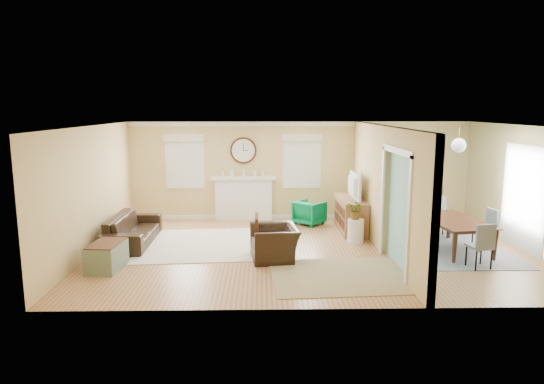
# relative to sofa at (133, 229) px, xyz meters

# --- Properties ---
(floor) EXTENTS (9.00, 9.00, 0.00)m
(floor) POSITION_rel_sofa_xyz_m (3.86, -0.65, -0.32)
(floor) COLOR #916037
(floor) RESTS_ON ground
(wall_back) EXTENTS (9.00, 0.02, 2.60)m
(wall_back) POSITION_rel_sofa_xyz_m (3.86, 2.35, 0.98)
(wall_back) COLOR tan
(wall_back) RESTS_ON ground
(wall_front) EXTENTS (9.00, 0.02, 2.60)m
(wall_front) POSITION_rel_sofa_xyz_m (3.86, -3.65, 0.98)
(wall_front) COLOR tan
(wall_front) RESTS_ON ground
(wall_left) EXTENTS (0.02, 6.00, 2.60)m
(wall_left) POSITION_rel_sofa_xyz_m (-0.64, -0.65, 0.98)
(wall_left) COLOR tan
(wall_left) RESTS_ON ground
(wall_right) EXTENTS (0.02, 6.00, 2.60)m
(wall_right) POSITION_rel_sofa_xyz_m (8.36, -0.65, 0.98)
(wall_right) COLOR tan
(wall_right) RESTS_ON ground
(ceiling) EXTENTS (9.00, 6.00, 0.02)m
(ceiling) POSITION_rel_sofa_xyz_m (3.86, -0.65, 2.28)
(ceiling) COLOR white
(ceiling) RESTS_ON wall_back
(partition) EXTENTS (0.17, 6.00, 2.60)m
(partition) POSITION_rel_sofa_xyz_m (5.37, -0.36, 1.04)
(partition) COLOR tan
(partition) RESTS_ON ground
(fireplace) EXTENTS (1.70, 0.30, 1.17)m
(fireplace) POSITION_rel_sofa_xyz_m (2.36, 2.23, 0.28)
(fireplace) COLOR white
(fireplace) RESTS_ON ground
(wall_clock) EXTENTS (0.70, 0.07, 0.70)m
(wall_clock) POSITION_rel_sofa_xyz_m (2.36, 2.32, 1.53)
(wall_clock) COLOR #462111
(wall_clock) RESTS_ON wall_back
(window_left) EXTENTS (1.05, 0.13, 1.42)m
(window_left) POSITION_rel_sofa_xyz_m (0.81, 2.31, 1.34)
(window_left) COLOR white
(window_left) RESTS_ON wall_back
(window_right) EXTENTS (1.05, 0.13, 1.42)m
(window_right) POSITION_rel_sofa_xyz_m (3.91, 2.31, 1.34)
(window_right) COLOR white
(window_right) RESTS_ON wall_back
(french_doors) EXTENTS (0.06, 1.70, 2.20)m
(french_doors) POSITION_rel_sofa_xyz_m (8.32, -0.65, 0.78)
(french_doors) COLOR white
(french_doors) RESTS_ON ground
(pendant) EXTENTS (0.30, 0.30, 0.55)m
(pendant) POSITION_rel_sofa_xyz_m (6.86, -0.65, 1.88)
(pendant) COLOR gold
(pendant) RESTS_ON ceiling
(rug_cream) EXTENTS (3.21, 2.84, 0.02)m
(rug_cream) POSITION_rel_sofa_xyz_m (1.68, -0.14, -0.31)
(rug_cream) COLOR beige
(rug_cream) RESTS_ON floor
(rug_jute) EXTENTS (2.51, 2.11, 0.01)m
(rug_jute) POSITION_rel_sofa_xyz_m (4.22, -2.23, -0.31)
(rug_jute) COLOR tan
(rug_jute) RESTS_ON floor
(rug_grey) EXTENTS (2.19, 2.73, 0.01)m
(rug_grey) POSITION_rel_sofa_xyz_m (6.88, -0.64, -0.31)
(rug_grey) COLOR slate
(rug_grey) RESTS_ON floor
(sofa) EXTENTS (0.87, 2.19, 0.64)m
(sofa) POSITION_rel_sofa_xyz_m (0.00, 0.00, 0.00)
(sofa) COLOR black
(sofa) RESTS_ON floor
(eames_chair) EXTENTS (1.00, 1.11, 0.66)m
(eames_chair) POSITION_rel_sofa_xyz_m (3.09, -1.20, 0.01)
(eames_chair) COLOR black
(eames_chair) RESTS_ON floor
(green_chair) EXTENTS (0.94, 0.94, 0.61)m
(green_chair) POSITION_rel_sofa_xyz_m (4.07, 1.68, -0.01)
(green_chair) COLOR #00663D
(green_chair) RESTS_ON floor
(trunk) EXTENTS (0.60, 0.91, 0.50)m
(trunk) POSITION_rel_sofa_xyz_m (-0.04, -1.74, -0.07)
(trunk) COLOR slate
(trunk) RESTS_ON floor
(credenza) EXTENTS (0.56, 1.65, 0.80)m
(credenza) POSITION_rel_sofa_xyz_m (5.01, 1.01, 0.08)
(credenza) COLOR #936646
(credenza) RESTS_ON floor
(tv) EXTENTS (0.17, 1.08, 0.62)m
(tv) POSITION_rel_sofa_xyz_m (4.99, 1.01, 0.79)
(tv) COLOR black
(tv) RESTS_ON credenza
(garden_stool) EXTENTS (0.35, 0.35, 0.52)m
(garden_stool) POSITION_rel_sofa_xyz_m (4.93, -0.03, -0.06)
(garden_stool) COLOR white
(garden_stool) RESTS_ON floor
(potted_plant) EXTENTS (0.50, 0.52, 0.44)m
(potted_plant) POSITION_rel_sofa_xyz_m (4.93, -0.03, 0.42)
(potted_plant) COLOR #337F33
(potted_plant) RESTS_ON garden_stool
(dining_table) EXTENTS (1.30, 1.99, 0.65)m
(dining_table) POSITION_rel_sofa_xyz_m (6.88, -0.64, 0.01)
(dining_table) COLOR #462111
(dining_table) RESTS_ON floor
(dining_chair_n) EXTENTS (0.44, 0.44, 0.94)m
(dining_chair_n) POSITION_rel_sofa_xyz_m (6.93, 0.38, 0.23)
(dining_chair_n) COLOR slate
(dining_chair_n) RESTS_ON floor
(dining_chair_s) EXTENTS (0.45, 0.45, 0.87)m
(dining_chair_s) POSITION_rel_sofa_xyz_m (6.90, -1.82, 0.19)
(dining_chair_s) COLOR slate
(dining_chair_s) RESTS_ON floor
(dining_chair_w) EXTENTS (0.46, 0.46, 0.91)m
(dining_chair_w) POSITION_rel_sofa_xyz_m (6.32, -0.59, 0.21)
(dining_chair_w) COLOR white
(dining_chair_w) RESTS_ON floor
(dining_chair_e) EXTENTS (0.43, 0.43, 0.88)m
(dining_chair_e) POSITION_rel_sofa_xyz_m (7.51, -0.67, 0.20)
(dining_chair_e) COLOR slate
(dining_chair_e) RESTS_ON floor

